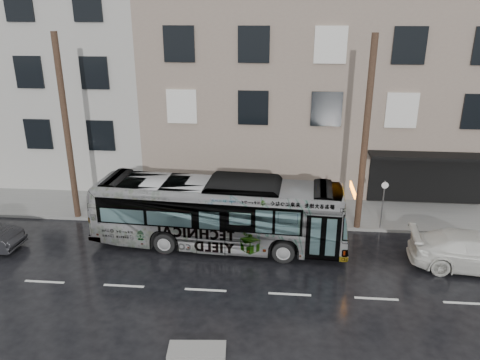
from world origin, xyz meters
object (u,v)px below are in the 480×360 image
at_px(sign_post, 383,205).
at_px(bus, 219,213).
at_px(utility_pole_front, 365,137).
at_px(white_sedan, 475,252).
at_px(utility_pole_rear, 67,130).

height_order(sign_post, bus, bus).
distance_m(utility_pole_front, bus, 7.45).
bearing_deg(utility_pole_front, white_sedan, -36.92).
bearing_deg(utility_pole_front, sign_post, 0.00).
bearing_deg(utility_pole_front, utility_pole_rear, 180.00).
xyz_separation_m(utility_pole_rear, bus, (7.54, -2.09, -3.08)).
bearing_deg(utility_pole_front, bus, -162.04).
height_order(utility_pole_front, bus, utility_pole_front).
bearing_deg(bus, utility_pole_front, -68.32).
height_order(utility_pole_front, utility_pole_rear, same).
xyz_separation_m(utility_pole_front, sign_post, (1.10, 0.00, -3.30)).
relative_size(sign_post, white_sedan, 0.46).
bearing_deg(sign_post, bus, -164.52).
bearing_deg(white_sedan, utility_pole_front, 58.17).
height_order(bus, white_sedan, bus).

